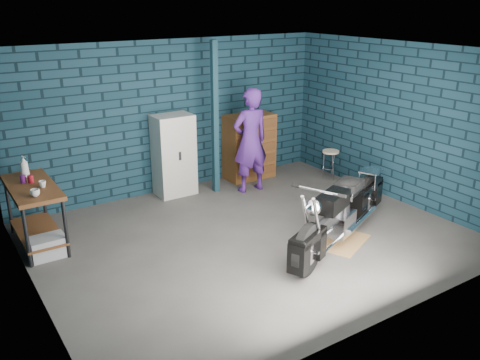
% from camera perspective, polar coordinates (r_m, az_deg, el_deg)
% --- Properties ---
extents(ground, '(6.00, 6.00, 0.00)m').
position_cam_1_polar(ground, '(7.59, 1.23, -6.47)').
color(ground, '#4C4A47').
rests_on(ground, ground).
extents(room_walls, '(6.02, 5.01, 2.71)m').
position_cam_1_polar(room_walls, '(7.41, -1.09, 8.47)').
color(room_walls, '#0F2733').
rests_on(room_walls, ground).
extents(support_post, '(0.10, 0.10, 2.70)m').
position_cam_1_polar(support_post, '(8.98, -2.84, 6.86)').
color(support_post, '#122E39').
rests_on(support_post, ground).
extents(workbench, '(0.60, 1.40, 0.91)m').
position_cam_1_polar(workbench, '(7.77, -21.95, -3.69)').
color(workbench, brown).
rests_on(workbench, ground).
extents(drip_mat, '(1.04, 0.93, 0.01)m').
position_cam_1_polar(drip_mat, '(7.62, 11.16, -6.72)').
color(drip_mat, brown).
rests_on(drip_mat, ground).
extents(motorcycle, '(2.56, 1.63, 1.10)m').
position_cam_1_polar(motorcycle, '(7.40, 11.44, -2.93)').
color(motorcycle, black).
rests_on(motorcycle, ground).
extents(person, '(0.71, 0.48, 1.89)m').
position_cam_1_polar(person, '(9.11, 1.17, 4.44)').
color(person, '#481F77').
rests_on(person, ground).
extents(storage_bin, '(0.47, 0.33, 0.29)m').
position_cam_1_polar(storage_bin, '(7.48, -20.75, -7.04)').
color(storage_bin, '#95979D').
rests_on(storage_bin, ground).
extents(locker, '(0.68, 0.48, 1.45)m').
position_cam_1_polar(locker, '(9.07, -7.42, 2.77)').
color(locker, beige).
rests_on(locker, ground).
extents(tool_chest, '(0.95, 0.53, 1.26)m').
position_cam_1_polar(tool_chest, '(9.87, 1.09, 3.76)').
color(tool_chest, brown).
rests_on(tool_chest, ground).
extents(shop_stool, '(0.40, 0.40, 0.58)m').
position_cam_1_polar(shop_stool, '(10.02, 10.07, 1.67)').
color(shop_stool, beige).
rests_on(shop_stool, ground).
extents(cup_a, '(0.15, 0.15, 0.10)m').
position_cam_1_polar(cup_a, '(7.15, -22.02, -1.34)').
color(cup_a, beige).
rests_on(cup_a, workbench).
extents(cup_b, '(0.13, 0.13, 0.09)m').
position_cam_1_polar(cup_b, '(7.45, -21.29, -0.43)').
color(cup_b, beige).
rests_on(cup_b, workbench).
extents(mug_purple, '(0.10, 0.10, 0.11)m').
position_cam_1_polar(mug_purple, '(7.74, -23.18, 0.11)').
color(mug_purple, '#571861').
rests_on(mug_purple, workbench).
extents(mug_red, '(0.10, 0.10, 0.11)m').
position_cam_1_polar(mug_red, '(7.70, -22.45, 0.12)').
color(mug_red, maroon).
rests_on(mug_red, workbench).
extents(bottle, '(0.16, 0.16, 0.31)m').
position_cam_1_polar(bottle, '(7.96, -23.07, 1.42)').
color(bottle, '#95979D').
rests_on(bottle, workbench).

